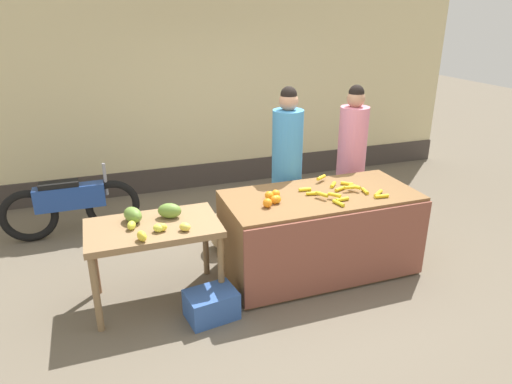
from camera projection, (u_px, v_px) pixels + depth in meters
The scene contains 12 objects.
ground_plane at pixel (286, 274), 4.86m from camera, with size 24.00×24.00×0.00m, color #665B4C.
market_wall_back at pixel (211, 71), 6.77m from camera, with size 8.06×0.23×3.55m.
fruit_stall_counter at pixel (319, 233), 4.80m from camera, with size 1.94×0.94×0.86m.
side_table_wooden at pixel (153, 235), 4.20m from camera, with size 1.19×0.70×0.78m.
banana_bunch_pile at pixel (342, 191), 4.65m from camera, with size 0.79×0.74×0.07m.
orange_pile at pixel (272, 198), 4.44m from camera, with size 0.25×0.28×0.09m.
mango_papaya_pile at pixel (152, 217), 4.18m from camera, with size 0.58×0.60×0.14m.
vendor_woman_blue_shirt at pixel (287, 168), 5.22m from camera, with size 0.34×0.34×1.83m.
vendor_woman_pink_shirt at pixel (351, 159), 5.59m from camera, with size 0.34×0.34×1.79m.
parked_motorcycle at pixel (71, 205), 5.55m from camera, with size 1.60×0.18×0.88m.
produce_crate at pixel (211, 304), 4.15m from camera, with size 0.44×0.32×0.26m, color #3359A5.
produce_sack at pixel (222, 231), 5.29m from camera, with size 0.36×0.30×0.46m, color tan.
Camera 1 is at (-1.69, -3.85, 2.61)m, focal length 32.52 mm.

